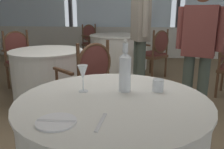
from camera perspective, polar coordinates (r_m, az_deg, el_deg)
name	(u,v)px	position (r m, az deg, el deg)	size (l,w,h in m)	color
ground_plane	(103,113)	(3.12, -2.14, -9.23)	(13.64, 13.64, 0.00)	#756047
window_wall_far	(123,18)	(6.76, 2.66, 13.53)	(9.57, 0.14, 2.73)	beige
side_plate	(56,122)	(1.19, -13.42, -11.14)	(0.20, 0.20, 0.01)	white
butter_knife	(56,121)	(1.18, -13.44, -10.92)	(0.19, 0.02, 0.00)	silver
dinner_fork	(101,122)	(1.16, -2.73, -11.48)	(0.20, 0.02, 0.00)	silver
water_bottle	(125,71)	(1.55, 3.17, 0.91)	(0.08, 0.08, 0.35)	white
wine_glass	(83,73)	(1.55, -7.11, 0.32)	(0.07, 0.07, 0.18)	white
water_tumbler	(158,85)	(1.60, 11.13, -2.58)	(0.07, 0.07, 0.08)	white
background_table_1	(119,52)	(5.44, 1.62, 5.61)	(1.33, 1.33, 0.77)	silver
dining_chair_1_0	(155,50)	(4.65, 10.53, 5.84)	(0.66, 0.66, 0.95)	brown
dining_chair_1_1	(92,40)	(6.28, -4.97, 8.41)	(0.66, 0.66, 0.95)	brown
background_table_2	(48,77)	(3.46, -15.25, -0.53)	(1.01, 1.01, 0.77)	silver
dining_chair_2_0	(20,56)	(4.25, -21.46, 4.29)	(0.65, 0.66, 0.98)	brown
dining_chair_2_1	(88,78)	(2.65, -5.81, -0.85)	(0.65, 0.66, 0.98)	brown
diner_person_0	(199,46)	(2.95, 20.31, 6.58)	(0.50, 0.32, 1.58)	#424C42
diner_person_1	(140,31)	(3.68, 6.88, 10.48)	(0.31, 0.51, 1.73)	#424C42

